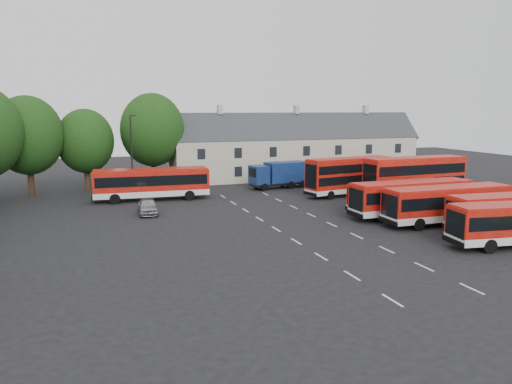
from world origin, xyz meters
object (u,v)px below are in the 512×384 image
lamppost (132,156)px  silver_car (148,206)px  bus_dd_south (415,176)px  box_truck (280,174)px

lamppost → silver_car: bearing=-85.4°
bus_dd_south → lamppost: lamppost is taller
bus_dd_south → silver_car: 27.40m
box_truck → lamppost: size_ratio=0.84×
bus_dd_south → lamppost: size_ratio=1.27×
silver_car → lamppost: size_ratio=0.47×
silver_car → lamppost: (-0.58, 7.19, 4.06)m
box_truck → silver_car: bearing=-157.7°
lamppost → bus_dd_south: bearing=-19.3°
silver_car → lamppost: lamppost is taller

